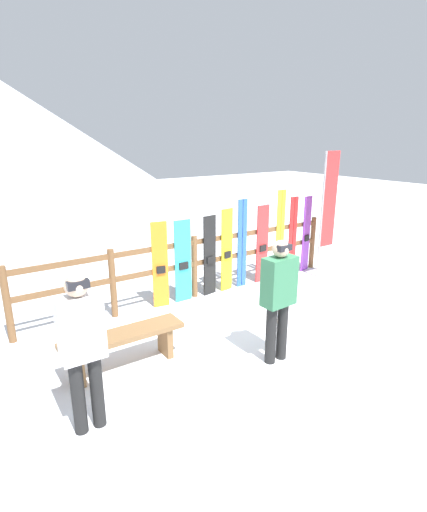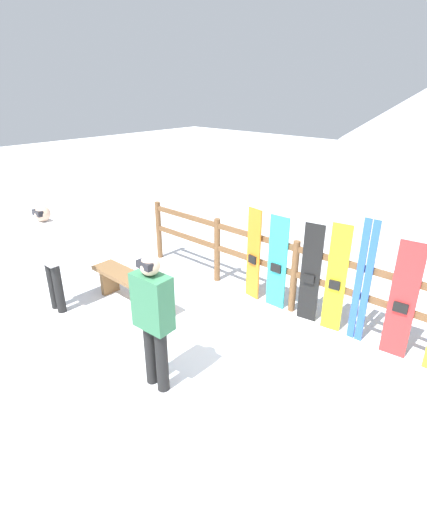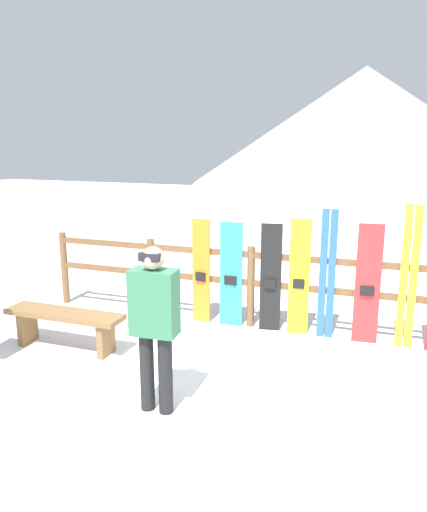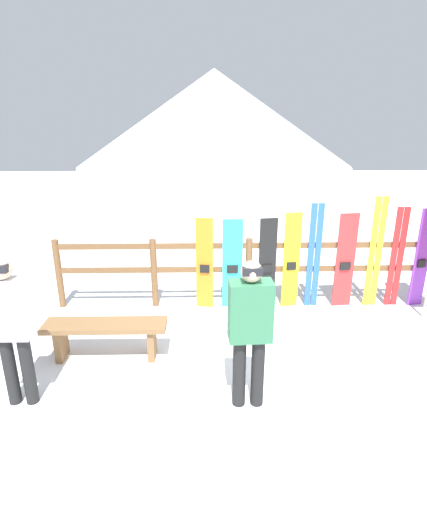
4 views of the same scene
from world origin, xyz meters
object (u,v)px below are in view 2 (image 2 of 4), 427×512
Objects in this scene: snowboard_yellow at (336,279)px; ski_pair_blue at (363,283)px; person_plaid_green at (153,315)px; snowboard_black_stripe at (310,274)px; snowboard_orange at (253,255)px; snowboard_cyan at (277,263)px; bench at (130,283)px; snowboard_red at (402,302)px; person_white at (49,252)px.

snowboard_yellow is 0.35m from ski_pair_blue.
snowboard_black_stripe is (0.52, 2.28, -0.19)m from person_plaid_green.
snowboard_orange is 0.42m from snowboard_cyan.
person_plaid_green is 2.35m from snowboard_black_stripe.
snowboard_yellow is (1.32, 0.00, 0.04)m from snowboard_orange.
bench is 3.63m from snowboard_red.
bench is 0.94× the size of person_white.
snowboard_yellow is at bearing 0.01° from snowboard_cyan.
snowboard_black_stripe is at bearing 77.17° from person_plaid_green.
snowboard_black_stripe reaches higher than bench.
snowboard_red is (2.14, 0.00, 0.03)m from snowboard_orange.
ski_pair_blue is 1.10× the size of snowboard_red.
snowboard_black_stripe is at bearing -0.00° from snowboard_orange.
snowboard_yellow reaches higher than snowboard_orange.
person_plaid_green is at bearing -118.22° from ski_pair_blue.
snowboard_orange is 0.87× the size of ski_pair_blue.
snowboard_black_stripe is 1.19m from snowboard_red.
person_plaid_green is at bearing -102.83° from snowboard_black_stripe.
snowboard_black_stripe is 0.87× the size of ski_pair_blue.
person_plaid_green reaches higher than snowboard_orange.
snowboard_yellow is 0.92× the size of ski_pair_blue.
snowboard_red is at bearing -0.41° from ski_pair_blue.
ski_pair_blue is (1.66, 0.00, 0.11)m from snowboard_orange.
ski_pair_blue is at bearing 0.28° from snowboard_black_stripe.
ski_pair_blue is (0.71, 0.00, 0.11)m from snowboard_black_stripe.
snowboard_red is (1.71, 2.28, -0.16)m from person_plaid_green.
person_plaid_green is (2.30, -0.08, -0.02)m from person_white.
snowboard_black_stripe is at bearing -180.00° from snowboard_red.
person_white reaches higher than snowboard_cyan.
person_plaid_green is 2.29m from snowboard_cyan.
snowboard_black_stripe reaches higher than snowboard_cyan.
ski_pair_blue reaches higher than snowboard_orange.
person_white is at bearing 178.10° from person_plaid_green.
snowboard_yellow is at bearing 28.98° from bench.
person_plaid_green reaches higher than snowboard_black_stripe.
ski_pair_blue is at bearing 0.12° from snowboard_orange.
snowboard_black_stripe is 0.71m from ski_pair_blue.
snowboard_black_stripe is 0.37m from snowboard_yellow.
snowboard_red reaches higher than snowboard_cyan.
snowboard_cyan is (2.29, 2.20, -0.22)m from person_white.
person_plaid_green is at bearing -89.69° from snowboard_cyan.
snowboard_yellow reaches higher than snowboard_cyan.
person_white is 0.96× the size of ski_pair_blue.
person_white reaches higher than snowboard_black_stripe.
person_plaid_green is (1.63, -0.89, 0.55)m from bench.
ski_pair_blue is 0.49m from snowboard_red.
person_white is 1.05× the size of snowboard_yellow.
person_white is 1.01× the size of person_plaid_green.
snowboard_red is (0.48, -0.00, -0.08)m from ski_pair_blue.
snowboard_cyan is at bearing 43.90° from person_white.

